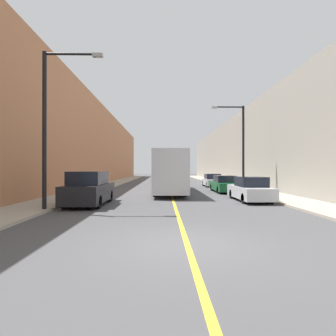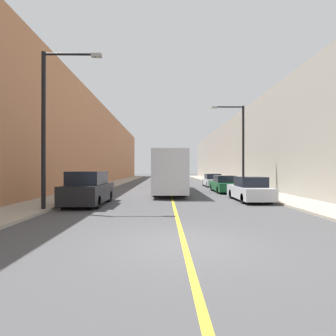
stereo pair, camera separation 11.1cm
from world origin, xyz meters
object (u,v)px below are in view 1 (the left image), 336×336
at_px(bus, 169,171).
at_px(street_lamp_left, 50,118).
at_px(car_right_mid, 224,185).
at_px(car_right_far, 212,181).
at_px(car_right_near, 250,190).
at_px(parked_suv_left, 89,189).
at_px(street_lamp_right, 240,142).

distance_m(bus, street_lamp_left, 12.41).
distance_m(car_right_mid, car_right_far, 7.11).
height_order(bus, car_right_near, bus).
xyz_separation_m(parked_suv_left, street_lamp_right, (10.91, 7.68, 3.51)).
relative_size(car_right_near, street_lamp_left, 0.59).
height_order(parked_suv_left, street_lamp_right, street_lamp_right).
bearing_deg(street_lamp_right, car_right_mid, 166.34).
bearing_deg(street_lamp_right, car_right_near, -100.88).
bearing_deg(bus, car_right_near, -52.58).
relative_size(parked_suv_left, street_lamp_right, 0.64).
bearing_deg(bus, street_lamp_right, -5.36).
bearing_deg(car_right_mid, parked_suv_left, -140.15).
bearing_deg(car_right_mid, car_right_far, 87.77).
distance_m(parked_suv_left, car_right_mid, 12.49).
xyz_separation_m(car_right_near, street_lamp_left, (-10.98, -3.97, 3.77)).
xyz_separation_m(car_right_far, street_lamp_left, (-11.09, -17.42, 3.80)).
bearing_deg(car_right_near, parked_suv_left, -170.39).
bearing_deg(car_right_far, bus, -127.01).
xyz_separation_m(bus, street_lamp_right, (6.21, -0.58, 2.57)).
bearing_deg(street_lamp_right, bus, 174.64).
bearing_deg(street_lamp_right, car_right_far, 98.07).
xyz_separation_m(car_right_near, street_lamp_right, (1.16, 6.03, 3.70)).
relative_size(parked_suv_left, car_right_near, 1.07).
xyz_separation_m(car_right_mid, car_right_far, (0.28, 7.11, 0.00)).
relative_size(car_right_mid, street_lamp_right, 0.65).
distance_m(car_right_near, street_lamp_right, 7.16).
height_order(street_lamp_left, street_lamp_right, street_lamp_left).
height_order(car_right_mid, street_lamp_left, street_lamp_left).
relative_size(car_right_near, car_right_mid, 0.93).
bearing_deg(parked_suv_left, street_lamp_right, 35.13).
relative_size(bus, street_lamp_right, 1.69).
relative_size(car_right_near, street_lamp_right, 0.60).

